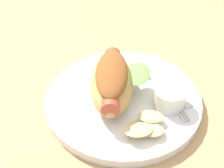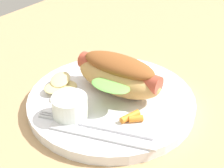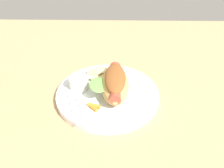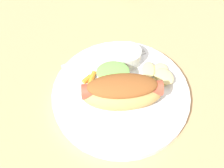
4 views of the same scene
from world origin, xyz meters
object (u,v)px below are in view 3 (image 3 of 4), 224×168
object	(u,v)px
chips_pile	(97,73)
carrot_garnish	(94,107)
hot_dog	(115,84)
knife	(73,103)
sauce_ramekin	(79,83)
plate	(108,96)
fork	(79,99)

from	to	relation	value
chips_pile	carrot_garnish	size ratio (longest dim) A/B	2.03
hot_dog	knife	xyz separation A→B (cm)	(-10.05, -3.98, -2.97)
sauce_ramekin	carrot_garnish	distance (cm)	8.82
knife	carrot_garnish	world-z (taller)	carrot_garnish
hot_dog	carrot_garnish	world-z (taller)	hot_dog
sauce_ramekin	hot_dog	bearing A→B (deg)	-13.92
knife	carrot_garnish	bearing A→B (deg)	-122.79
plate	hot_dog	world-z (taller)	hot_dog
sauce_ramekin	knife	xyz separation A→B (cm)	(-0.97, -6.23, -1.41)
carrot_garnish	plate	bearing A→B (deg)	60.82
chips_pile	carrot_garnish	bearing A→B (deg)	-89.81
hot_dog	carrot_garnish	bearing A→B (deg)	137.76
carrot_garnish	hot_dog	bearing A→B (deg)	48.19
chips_pile	knife	bearing A→B (deg)	-113.83
carrot_garnish	fork	bearing A→B (deg)	140.91
hot_dog	sauce_ramekin	size ratio (longest dim) A/B	2.88
plate	hot_dog	size ratio (longest dim) A/B	1.79
carrot_garnish	chips_pile	bearing A→B (deg)	90.19
hot_dog	carrot_garnish	distance (cm)	7.72
plate	hot_dog	distance (cm)	4.34
hot_dog	plate	bearing A→B (deg)	89.32
knife	chips_pile	world-z (taller)	chips_pile
chips_pile	carrot_garnish	distance (cm)	13.15
sauce_ramekin	fork	xyz separation A→B (cm)	(0.34, -4.46, -1.39)
plate	fork	size ratio (longest dim) A/B	1.61
plate	carrot_garnish	xyz separation A→B (cm)	(-3.02, -5.40, 1.27)
plate	hot_dog	xyz separation A→B (cm)	(1.81, -0.01, 3.95)
knife	carrot_garnish	distance (cm)	5.42
plate	sauce_ramekin	bearing A→B (deg)	162.86
fork	knife	bearing A→B (deg)	125.02
knife	chips_pile	size ratio (longest dim) A/B	2.22
chips_pile	plate	bearing A→B (deg)	-68.42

